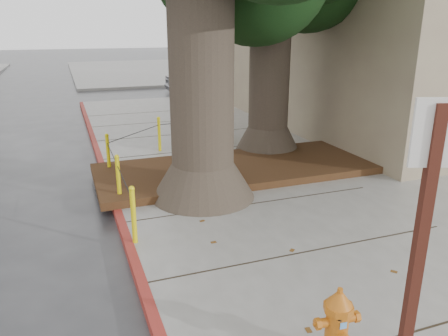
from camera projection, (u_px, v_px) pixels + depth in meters
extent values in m
plane|color=#28282B|center=(278.00, 266.00, 6.46)|extent=(140.00, 140.00, 0.00)
cube|color=slate|center=(175.00, 69.00, 35.18)|extent=(16.00, 20.00, 0.15)
cube|color=maroon|center=(119.00, 215.00, 8.01)|extent=(0.14, 26.00, 0.16)
cube|color=black|center=(237.00, 168.00, 10.17)|extent=(6.40, 2.60, 0.16)
cube|color=silver|center=(313.00, 11.00, 33.53)|extent=(10.00, 10.00, 9.00)
cone|color=#4C3F33|center=(203.00, 180.00, 8.62)|extent=(2.04, 2.04, 0.70)
cylinder|color=#4C3F33|center=(202.00, 75.00, 7.99)|extent=(1.20, 1.20, 4.22)
cone|color=#4C3F33|center=(267.00, 139.00, 11.70)|extent=(1.77, 1.77, 0.70)
cylinder|color=#4C3F33|center=(270.00, 70.00, 11.14)|extent=(1.04, 1.04, 3.84)
cylinder|color=yellow|center=(134.00, 216.00, 6.72)|extent=(0.08, 0.08, 0.90)
sphere|color=yellow|center=(132.00, 189.00, 6.58)|extent=(0.09, 0.09, 0.09)
cylinder|color=yellow|center=(118.00, 179.00, 8.33)|extent=(0.08, 0.08, 0.90)
sphere|color=yellow|center=(117.00, 157.00, 8.19)|extent=(0.09, 0.09, 0.09)
cylinder|color=yellow|center=(108.00, 155.00, 9.94)|extent=(0.08, 0.08, 0.90)
sphere|color=yellow|center=(107.00, 135.00, 9.80)|extent=(0.09, 0.09, 0.09)
cylinder|color=yellow|center=(159.00, 135.00, 11.77)|extent=(0.08, 0.08, 0.90)
sphere|color=yellow|center=(158.00, 118.00, 11.63)|extent=(0.09, 0.09, 0.09)
cylinder|color=yellow|center=(232.00, 127.00, 12.67)|extent=(0.08, 0.08, 0.90)
sphere|color=yellow|center=(233.00, 112.00, 12.53)|extent=(0.09, 0.09, 0.09)
cylinder|color=black|center=(124.00, 181.00, 7.44)|extent=(0.02, 1.80, 0.02)
cylinder|color=black|center=(112.00, 154.00, 9.05)|extent=(0.02, 1.80, 0.02)
cylinder|color=black|center=(135.00, 133.00, 10.77)|extent=(1.51, 1.51, 0.02)
cylinder|color=black|center=(197.00, 121.00, 12.13)|extent=(2.20, 0.22, 0.02)
cylinder|color=#C86514|center=(336.00, 331.00, 4.39)|extent=(0.25, 0.25, 0.52)
cylinder|color=#C86514|center=(338.00, 308.00, 4.31)|extent=(0.33, 0.33, 0.07)
cone|color=#C86514|center=(339.00, 299.00, 4.28)|extent=(0.30, 0.30, 0.15)
cylinder|color=#C86514|center=(340.00, 291.00, 4.25)|extent=(0.06, 0.06, 0.05)
cylinder|color=#C86514|center=(325.00, 323.00, 4.32)|extent=(0.15, 0.11, 0.09)
cylinder|color=#C86514|center=(349.00, 318.00, 4.39)|extent=(0.15, 0.11, 0.09)
cube|color=#5999D8|center=(344.00, 326.00, 4.24)|extent=(0.07, 0.01, 0.07)
cube|color=#471911|center=(408.00, 322.00, 2.81)|extent=(0.09, 0.09, 2.84)
cube|color=silver|center=(437.00, 133.00, 2.43)|extent=(0.28, 0.11, 0.40)
imported|color=#B5B5BB|center=(199.00, 80.00, 23.52)|extent=(3.69, 1.55, 1.25)
imported|color=maroon|center=(296.00, 73.00, 26.65)|extent=(4.05, 1.43, 1.33)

